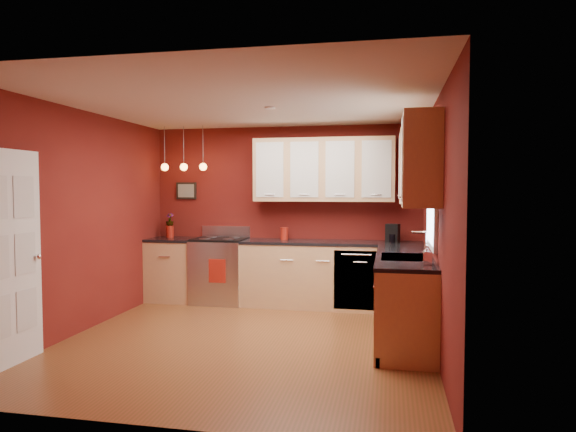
% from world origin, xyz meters
% --- Properties ---
extents(floor, '(4.20, 4.20, 0.00)m').
position_xyz_m(floor, '(0.00, 0.00, 0.00)').
color(floor, brown).
rests_on(floor, ground).
extents(ceiling, '(4.00, 4.20, 0.02)m').
position_xyz_m(ceiling, '(0.00, 0.00, 2.60)').
color(ceiling, beige).
rests_on(ceiling, wall_back).
extents(wall_back, '(4.00, 0.02, 2.60)m').
position_xyz_m(wall_back, '(0.00, 2.10, 1.30)').
color(wall_back, maroon).
rests_on(wall_back, floor).
extents(wall_front, '(4.00, 0.02, 2.60)m').
position_xyz_m(wall_front, '(0.00, -2.10, 1.30)').
color(wall_front, maroon).
rests_on(wall_front, floor).
extents(wall_left, '(0.02, 4.20, 2.60)m').
position_xyz_m(wall_left, '(-2.00, 0.00, 1.30)').
color(wall_left, maroon).
rests_on(wall_left, floor).
extents(wall_right, '(0.02, 4.20, 2.60)m').
position_xyz_m(wall_right, '(2.00, 0.00, 1.30)').
color(wall_right, maroon).
rests_on(wall_right, floor).
extents(base_cabinets_back_left, '(0.70, 0.60, 0.90)m').
position_xyz_m(base_cabinets_back_left, '(-1.65, 1.80, 0.45)').
color(base_cabinets_back_left, tan).
rests_on(base_cabinets_back_left, floor).
extents(base_cabinets_back_right, '(2.54, 0.60, 0.90)m').
position_xyz_m(base_cabinets_back_right, '(0.73, 1.80, 0.45)').
color(base_cabinets_back_right, tan).
rests_on(base_cabinets_back_right, floor).
extents(base_cabinets_right, '(0.60, 2.10, 0.90)m').
position_xyz_m(base_cabinets_right, '(1.70, 0.45, 0.45)').
color(base_cabinets_right, tan).
rests_on(base_cabinets_right, floor).
extents(counter_back_left, '(0.70, 0.62, 0.04)m').
position_xyz_m(counter_back_left, '(-1.65, 1.80, 0.92)').
color(counter_back_left, black).
rests_on(counter_back_left, base_cabinets_back_left).
extents(counter_back_right, '(2.54, 0.62, 0.04)m').
position_xyz_m(counter_back_right, '(0.73, 1.80, 0.92)').
color(counter_back_right, black).
rests_on(counter_back_right, base_cabinets_back_right).
extents(counter_right, '(0.62, 2.10, 0.04)m').
position_xyz_m(counter_right, '(1.70, 0.45, 0.92)').
color(counter_right, black).
rests_on(counter_right, base_cabinets_right).
extents(gas_range, '(0.76, 0.64, 1.11)m').
position_xyz_m(gas_range, '(-0.92, 1.80, 0.48)').
color(gas_range, '#BBBBC0').
rests_on(gas_range, floor).
extents(dishwasher_front, '(0.60, 0.02, 0.80)m').
position_xyz_m(dishwasher_front, '(1.10, 1.51, 0.45)').
color(dishwasher_front, '#BBBBC0').
rests_on(dishwasher_front, base_cabinets_back_right).
extents(sink, '(0.50, 0.70, 0.33)m').
position_xyz_m(sink, '(1.70, 0.30, 0.92)').
color(sink, gray).
rests_on(sink, counter_right).
extents(window, '(0.06, 1.02, 1.22)m').
position_xyz_m(window, '(1.97, 0.30, 1.69)').
color(window, white).
rests_on(window, wall_right).
extents(door_left_wall, '(0.12, 0.82, 2.05)m').
position_xyz_m(door_left_wall, '(-1.97, -1.20, 1.03)').
color(door_left_wall, white).
rests_on(door_left_wall, floor).
extents(upper_cabinets_back, '(2.00, 0.35, 0.90)m').
position_xyz_m(upper_cabinets_back, '(0.60, 1.93, 1.95)').
color(upper_cabinets_back, tan).
rests_on(upper_cabinets_back, wall_back).
extents(upper_cabinets_right, '(0.35, 1.95, 0.90)m').
position_xyz_m(upper_cabinets_right, '(1.82, 0.32, 1.95)').
color(upper_cabinets_right, tan).
rests_on(upper_cabinets_right, wall_right).
extents(wall_picture, '(0.32, 0.03, 0.26)m').
position_xyz_m(wall_picture, '(-1.55, 2.08, 1.65)').
color(wall_picture, black).
rests_on(wall_picture, wall_back).
extents(pendant_lights, '(0.71, 0.11, 0.66)m').
position_xyz_m(pendant_lights, '(-1.45, 1.75, 2.01)').
color(pendant_lights, gray).
rests_on(pendant_lights, ceiling).
extents(red_canister, '(0.12, 0.12, 0.18)m').
position_xyz_m(red_canister, '(0.03, 1.92, 1.03)').
color(red_canister, maroon).
rests_on(red_canister, counter_back_right).
extents(red_vase, '(0.11, 0.11, 0.18)m').
position_xyz_m(red_vase, '(-1.74, 1.89, 1.03)').
color(red_vase, maroon).
rests_on(red_vase, counter_back_left).
extents(flowers, '(0.12, 0.12, 0.21)m').
position_xyz_m(flowers, '(-1.74, 1.89, 1.21)').
color(flowers, maroon).
rests_on(flowers, red_vase).
extents(coffee_maker, '(0.21, 0.21, 0.25)m').
position_xyz_m(coffee_maker, '(1.58, 1.83, 1.06)').
color(coffee_maker, black).
rests_on(coffee_maker, counter_back_right).
extents(soap_pump, '(0.10, 0.10, 0.19)m').
position_xyz_m(soap_pump, '(1.89, -0.25, 1.04)').
color(soap_pump, white).
rests_on(soap_pump, counter_right).
extents(dish_towel, '(0.24, 0.02, 0.33)m').
position_xyz_m(dish_towel, '(-0.85, 1.47, 0.52)').
color(dish_towel, maroon).
rests_on(dish_towel, gas_range).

